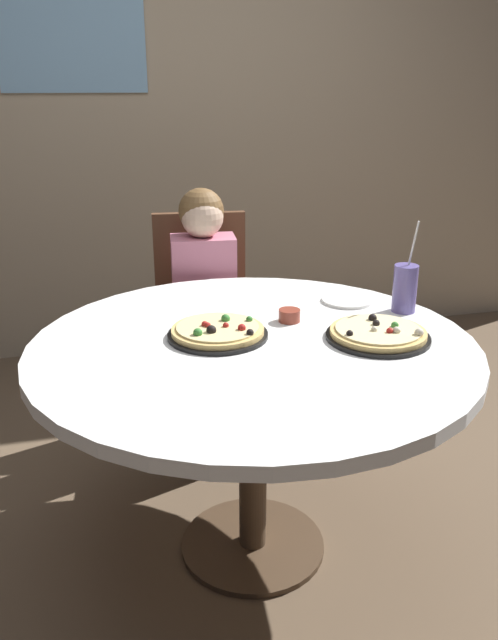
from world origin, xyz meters
The scene contains 10 objects.
ground_plane centered at (0.00, 0.00, 0.00)m, with size 8.00×8.00×0.00m, color brown.
wall_with_window centered at (0.00, 1.94, 1.45)m, with size 5.20×0.14×2.90m.
dining_table centered at (0.00, 0.00, 0.66)m, with size 1.34×1.34×0.75m.
chair_wooden centered at (0.01, 0.91, 0.53)m, with size 0.44×0.44×0.95m.
diner_child centered at (-0.01, 0.73, 0.48)m, with size 0.29×0.42×1.08m.
pizza_veggie centered at (0.37, -0.07, 0.77)m, with size 0.31×0.31×0.05m.
pizza_cheese centered at (-0.09, 0.06, 0.77)m, with size 0.31×0.31×0.05m.
soda_cup centered at (0.56, 0.13, 0.83)m, with size 0.08×0.08×0.31m.
sauce_bowl centered at (0.16, 0.14, 0.77)m, with size 0.07×0.07×0.04m, color brown.
plate_small centered at (0.42, 0.27, 0.76)m, with size 0.18×0.18×0.01m, color white.
Camera 1 is at (-0.45, -1.72, 1.48)m, focal length 36.15 mm.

